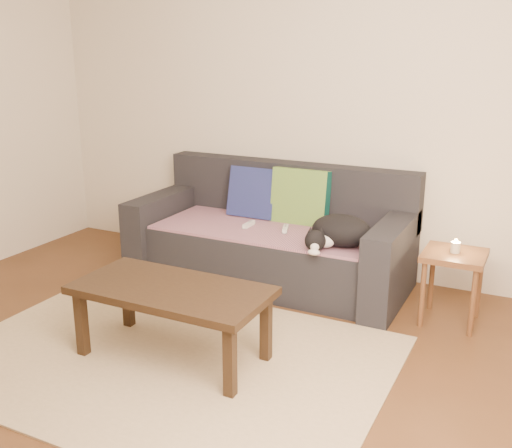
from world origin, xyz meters
name	(u,v)px	position (x,y,z in m)	size (l,w,h in m)	color
ground	(153,371)	(0.00, 0.00, 0.00)	(4.50, 4.50, 0.00)	brown
back_wall	(296,106)	(0.00, 2.00, 1.30)	(4.50, 0.04, 2.60)	beige
sofa	(272,241)	(0.00, 1.57, 0.31)	(2.10, 0.94, 0.87)	#232328
throw_blanket	(267,229)	(0.00, 1.48, 0.43)	(1.66, 0.74, 0.02)	#4F2D55
cushion_navy	(253,193)	(-0.24, 1.74, 0.63)	(0.40, 0.10, 0.40)	#0F2041
cushion_green	(300,198)	(0.16, 1.74, 0.63)	(0.45, 0.11, 0.45)	#0B4840
cat	(339,232)	(0.63, 1.30, 0.54)	(0.53, 0.51, 0.22)	black
wii_remote_a	(249,224)	(-0.14, 1.45, 0.46)	(0.15, 0.04, 0.03)	white
wii_remote_b	(285,229)	(0.16, 1.47, 0.46)	(0.15, 0.04, 0.03)	white
side_table	(454,265)	(1.38, 1.40, 0.40)	(0.39, 0.39, 0.48)	brown
candle	(455,247)	(1.38, 1.40, 0.52)	(0.06, 0.06, 0.09)	beige
rug	(168,358)	(0.00, 0.15, 0.01)	(2.50, 1.80, 0.01)	tan
coffee_table	(172,296)	(0.03, 0.18, 0.39)	(1.12, 0.56, 0.45)	black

